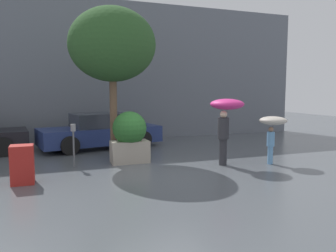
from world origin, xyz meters
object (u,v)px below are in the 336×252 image
object	(u,v)px
person_adult	(226,113)
newspaper_box	(22,165)
person_child	(273,125)
parked_car_near	(100,132)
street_tree	(112,45)
parking_meter	(73,136)
planter_box	(130,135)

from	to	relation	value
person_adult	newspaper_box	size ratio (longest dim) A/B	2.12
person_child	parked_car_near	distance (m)	6.27
parked_car_near	newspaper_box	bearing A→B (deg)	139.67
person_adult	person_child	size ratio (longest dim) A/B	1.37
person_child	newspaper_box	size ratio (longest dim) A/B	1.55
person_adult	street_tree	bearing A→B (deg)	123.03
person_adult	parking_meter	bearing A→B (deg)	144.66
person_child	newspaper_box	distance (m)	6.78
parking_meter	newspaper_box	distance (m)	1.87
newspaper_box	parked_car_near	bearing A→B (deg)	60.99
planter_box	newspaper_box	size ratio (longest dim) A/B	1.71
parking_meter	person_adult	bearing A→B (deg)	-15.65
parked_car_near	parking_meter	distance (m)	3.20
parked_car_near	newspaper_box	xyz separation A→B (m)	(-2.39, -4.31, -0.15)
planter_box	person_adult	bearing A→B (deg)	-25.32
planter_box	person_child	xyz separation A→B (m)	(3.90, -1.56, 0.33)
newspaper_box	person_adult	bearing A→B (deg)	1.89
person_adult	person_child	world-z (taller)	person_adult
person_child	street_tree	size ratio (longest dim) A/B	0.30
planter_box	parked_car_near	xyz separation A→B (m)	(-0.45, 2.93, -0.22)
person_child	parking_meter	world-z (taller)	person_child
street_tree	planter_box	bearing A→B (deg)	-72.90
person_child	newspaper_box	xyz separation A→B (m)	(-6.74, 0.17, -0.69)
parking_meter	person_child	bearing A→B (deg)	-15.39
planter_box	street_tree	distance (m)	2.92
street_tree	parking_meter	world-z (taller)	street_tree
person_child	parked_car_near	world-z (taller)	person_child
person_adult	planter_box	bearing A→B (deg)	134.99
person_adult	parking_meter	size ratio (longest dim) A/B	1.58
person_child	parked_car_near	size ratio (longest dim) A/B	0.30
person_child	parking_meter	xyz separation A→B (m)	(-5.51, 1.52, -0.27)
person_child	street_tree	world-z (taller)	street_tree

